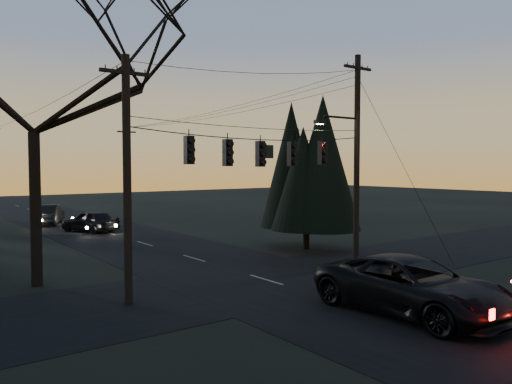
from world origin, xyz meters
TOP-DOWN VIEW (x-y plane):
  - ground_plane at (0.00, 0.00)m, footprint 160.00×160.00m
  - main_road at (0.00, 20.00)m, footprint 8.00×120.00m
  - cross_road at (0.00, 10.00)m, footprint 60.00×7.00m
  - utility_pole_right at (5.50, 10.00)m, footprint 5.00×0.30m
  - utility_pole_left at (-6.00, 10.00)m, footprint 1.80×0.30m
  - utility_pole_far_r at (5.50, 38.00)m, footprint 1.80×0.30m
  - span_signal_assembly at (-0.24, 10.00)m, footprint 11.50×0.44m
  - bare_tree_left at (-7.88, 14.67)m, footprint 10.50×10.50m
  - evergreen_right at (6.67, 14.79)m, footprint 4.35×4.35m
  - suv_near at (0.80, 3.42)m, footprint 3.04×6.52m
  - sedan_oncoming_a at (-0.80, 29.55)m, footprint 3.46×4.91m
  - sedan_oncoming_b at (-2.00, 36.09)m, footprint 3.61×5.17m

SIDE VIEW (x-z plane):
  - ground_plane at x=0.00m, z-range 0.00..0.00m
  - utility_pole_right at x=5.50m, z-range -5.00..5.00m
  - utility_pole_left at x=-6.00m, z-range -4.25..4.25m
  - utility_pole_far_r at x=5.50m, z-range -4.25..4.25m
  - cross_road at x=0.00m, z-range 0.00..0.02m
  - main_road at x=0.00m, z-range 0.00..0.02m
  - sedan_oncoming_a at x=-0.80m, z-range 0.00..1.55m
  - sedan_oncoming_b at x=-2.00m, z-range 0.00..1.62m
  - suv_near at x=0.80m, z-range 0.00..1.81m
  - evergreen_right at x=6.67m, z-range 0.59..8.17m
  - span_signal_assembly at x=-0.24m, z-range 4.55..6.06m
  - bare_tree_left at x=-7.88m, z-range 2.42..14.57m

